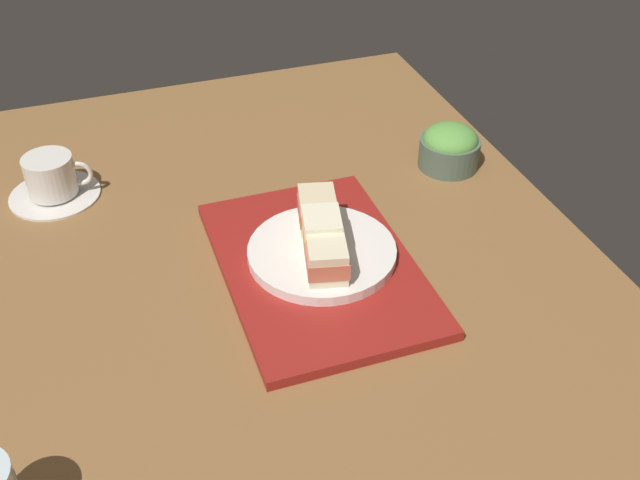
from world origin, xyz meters
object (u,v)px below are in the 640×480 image
object	(u,v)px
sandwich_middle	(322,232)
coffee_cup	(52,180)
sandwich_far	(317,210)
salad_bowl	(450,147)
sandwich_near	(327,259)
sandwich_plate	(322,252)

from	to	relation	value
sandwich_middle	coffee_cup	size ratio (longest dim) A/B	0.51
sandwich_middle	sandwich_far	size ratio (longest dim) A/B	0.99
salad_bowl	sandwich_near	bearing A→B (deg)	127.94
sandwich_far	sandwich_plate	bearing A→B (deg)	167.59
salad_bowl	coffee_cup	distance (cm)	67.64
sandwich_near	sandwich_plate	bearing A→B (deg)	-12.41
sandwich_plate	sandwich_middle	world-z (taller)	sandwich_middle
sandwich_far	coffee_cup	size ratio (longest dim) A/B	0.52
sandwich_plate	sandwich_middle	distance (cm)	3.69
sandwich_near	coffee_cup	bearing A→B (deg)	42.87
sandwich_middle	salad_bowl	xyz separation A→B (cm)	(18.94, -30.29, -2.31)
sandwich_near	coffee_cup	distance (cm)	51.29
sandwich_plate	salad_bowl	world-z (taller)	salad_bowl
sandwich_near	sandwich_middle	distance (cm)	5.79
sandwich_far	salad_bowl	xyz separation A→B (cm)	(13.29, -29.05, -2.19)
sandwich_near	sandwich_middle	size ratio (longest dim) A/B	1.02
sandwich_plate	sandwich_far	world-z (taller)	sandwich_far
sandwich_far	sandwich_middle	bearing A→B (deg)	167.59
coffee_cup	sandwich_near	bearing A→B (deg)	-137.13
sandwich_near	coffee_cup	xyz separation A→B (cm)	(37.54, 34.85, -2.57)
sandwich_far	salad_bowl	bearing A→B (deg)	-65.41
sandwich_near	coffee_cup	world-z (taller)	sandwich_near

